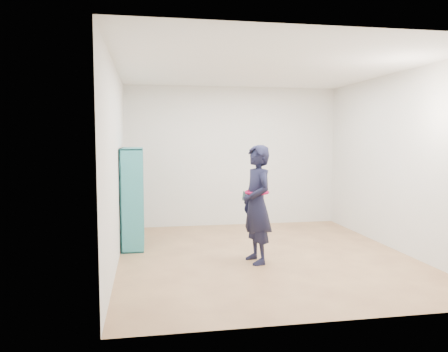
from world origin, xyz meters
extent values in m
plane|color=brown|center=(0.00, 0.00, 0.00)|extent=(4.50, 4.50, 0.00)
plane|color=white|center=(0.00, 0.00, 2.60)|extent=(4.50, 4.50, 0.00)
cube|color=silver|center=(-2.00, 0.00, 1.30)|extent=(0.02, 4.50, 2.60)
cube|color=silver|center=(2.00, 0.00, 1.30)|extent=(0.02, 4.50, 2.60)
cube|color=silver|center=(0.00, 2.25, 1.30)|extent=(4.00, 0.02, 2.60)
cube|color=silver|center=(0.00, -2.25, 1.30)|extent=(4.00, 0.02, 2.60)
cube|color=teal|center=(-1.83, 0.45, 0.75)|extent=(0.33, 0.02, 1.50)
cube|color=teal|center=(-1.83, 1.55, 0.75)|extent=(0.33, 0.02, 1.50)
cube|color=teal|center=(-1.83, 1.00, 0.01)|extent=(0.33, 1.12, 0.02)
cube|color=teal|center=(-1.83, 1.00, 1.49)|extent=(0.33, 1.12, 0.02)
cube|color=teal|center=(-1.98, 1.00, 0.75)|extent=(0.02, 1.12, 1.50)
cube|color=teal|center=(-1.83, 0.82, 0.75)|extent=(0.30, 0.02, 1.45)
cube|color=teal|center=(-1.83, 1.17, 0.75)|extent=(0.30, 0.02, 1.45)
cube|color=teal|center=(-1.83, 1.00, 0.39)|extent=(0.30, 1.08, 0.02)
cube|color=teal|center=(-1.83, 1.00, 0.75)|extent=(0.30, 1.08, 0.02)
cube|color=teal|center=(-1.83, 1.00, 1.11)|extent=(0.30, 1.08, 0.02)
cube|color=beige|center=(-1.81, 0.63, 0.07)|extent=(0.21, 0.13, 0.08)
cube|color=black|center=(-1.80, 0.58, 0.53)|extent=(0.17, 0.15, 0.27)
cube|color=maroon|center=(-1.80, 0.58, 0.89)|extent=(0.17, 0.15, 0.26)
cube|color=silver|center=(-1.81, 0.63, 1.15)|extent=(0.21, 0.13, 0.05)
cube|color=navy|center=(-1.80, 0.94, 0.14)|extent=(0.17, 0.15, 0.21)
cube|color=brown|center=(-1.80, 0.94, 0.50)|extent=(0.17, 0.15, 0.20)
cube|color=#BFB28C|center=(-1.81, 0.99, 0.80)|extent=(0.21, 0.13, 0.08)
cube|color=#26594C|center=(-1.80, 0.94, 1.25)|extent=(0.17, 0.15, 0.26)
cube|color=beige|center=(-1.80, 1.30, 0.14)|extent=(0.17, 0.15, 0.21)
cube|color=black|center=(-1.81, 1.35, 0.44)|extent=(0.21, 0.13, 0.08)
cube|color=maroon|center=(-1.80, 1.30, 0.87)|extent=(0.17, 0.15, 0.22)
cube|color=silver|center=(-1.80, 1.30, 1.23)|extent=(0.17, 0.15, 0.22)
imported|color=black|center=(-0.18, -0.30, 0.78)|extent=(0.47, 0.63, 1.56)
torus|color=maroon|center=(-0.18, -0.30, 0.94)|extent=(0.38, 0.38, 0.04)
cube|color=silver|center=(-0.34, -0.25, 0.88)|extent=(0.04, 0.10, 0.14)
cube|color=black|center=(-0.34, -0.25, 0.88)|extent=(0.04, 0.09, 0.14)
camera|label=1|loc=(-1.61, -5.82, 1.65)|focal=35.00mm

